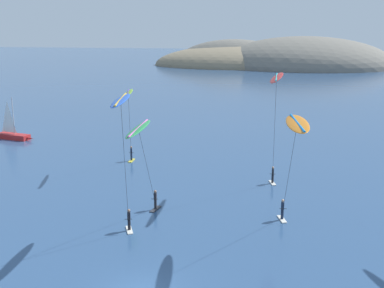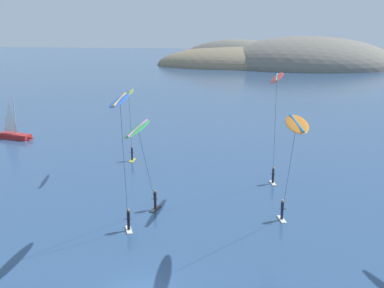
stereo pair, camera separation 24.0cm
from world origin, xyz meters
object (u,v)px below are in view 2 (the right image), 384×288
Objects in this scene: kitesurfer_lime at (129,101)px; kitesurfer_orange at (295,132)px; sailboat_near at (16,134)px; kitesurfer_red at (277,86)px; kitesurfer_blue at (121,113)px; kitesurfer_green at (140,136)px.

kitesurfer_lime is 0.96× the size of kitesurfer_orange.
sailboat_near is 0.55× the size of kitesurfer_red.
kitesurfer_blue is (24.47, -28.10, 8.67)m from sailboat_near.
kitesurfer_blue is at bearing -74.01° from kitesurfer_lime.
kitesurfer_orange is at bearing -43.73° from kitesurfer_lime.
kitesurfer_green is 1.03× the size of kitesurfer_orange.
kitesurfer_orange is (10.61, 0.25, 0.68)m from kitesurfer_green.
sailboat_near is at bearing 131.05° from kitesurfer_blue.
kitesurfer_orange is at bearing 8.86° from kitesurfer_blue.
kitesurfer_lime is (19.46, -10.61, 6.72)m from sailboat_near.
kitesurfer_lime is 0.93× the size of kitesurfer_green.
kitesurfer_green is (5.81, -15.96, 0.05)m from kitesurfer_lime.
kitesurfer_lime is 0.82× the size of kitesurfer_blue.
kitesurfer_blue reaches higher than kitesurfer_lime.
kitesurfer_red reaches higher than kitesurfer_orange.
sailboat_near is 0.65× the size of kitesurfer_green.
kitesurfer_green is (25.27, -26.57, 6.76)m from sailboat_near.
kitesurfer_blue is (-11.41, -1.78, 1.23)m from kitesurfer_orange.
sailboat_near is at bearing 133.56° from kitesurfer_green.
kitesurfer_red is (9.22, 11.37, 2.37)m from kitesurfer_green.
kitesurfer_red reaches higher than kitesurfer_blue.
kitesurfer_orange is at bearing 1.35° from kitesurfer_green.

